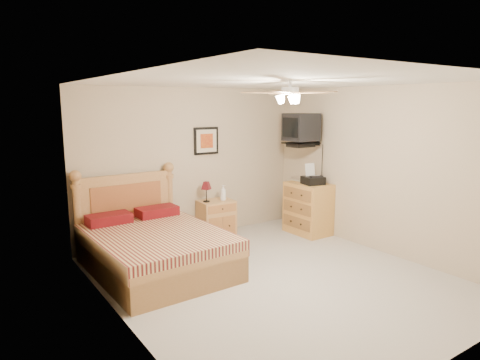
% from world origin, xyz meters
% --- Properties ---
extents(floor, '(4.50, 4.50, 0.00)m').
position_xyz_m(floor, '(0.00, 0.00, 0.00)').
color(floor, '#AAA39A').
rests_on(floor, ground).
extents(ceiling, '(4.00, 4.50, 0.04)m').
position_xyz_m(ceiling, '(0.00, 0.00, 2.50)').
color(ceiling, white).
rests_on(ceiling, ground).
extents(wall_back, '(4.00, 0.04, 2.50)m').
position_xyz_m(wall_back, '(0.00, 2.25, 1.25)').
color(wall_back, tan).
rests_on(wall_back, ground).
extents(wall_front, '(4.00, 0.04, 2.50)m').
position_xyz_m(wall_front, '(0.00, -2.25, 1.25)').
color(wall_front, tan).
rests_on(wall_front, ground).
extents(wall_left, '(0.04, 4.50, 2.50)m').
position_xyz_m(wall_left, '(-2.00, 0.00, 1.25)').
color(wall_left, tan).
rests_on(wall_left, ground).
extents(wall_right, '(0.04, 4.50, 2.50)m').
position_xyz_m(wall_right, '(2.00, 0.00, 1.25)').
color(wall_right, tan).
rests_on(wall_right, ground).
extents(bed, '(1.61, 2.09, 1.33)m').
position_xyz_m(bed, '(-1.16, 1.12, 0.66)').
color(bed, '#B17A41').
rests_on(bed, ground).
extents(nightstand, '(0.60, 0.47, 0.62)m').
position_xyz_m(nightstand, '(0.32, 2.00, 0.31)').
color(nightstand, tan).
rests_on(nightstand, ground).
extents(table_lamp, '(0.22, 0.22, 0.34)m').
position_xyz_m(table_lamp, '(0.14, 2.02, 0.79)').
color(table_lamp, maroon).
rests_on(table_lamp, nightstand).
extents(lotion_bottle, '(0.13, 0.13, 0.26)m').
position_xyz_m(lotion_bottle, '(0.43, 1.96, 0.75)').
color(lotion_bottle, white).
rests_on(lotion_bottle, nightstand).
extents(framed_picture, '(0.46, 0.04, 0.46)m').
position_xyz_m(framed_picture, '(0.27, 2.23, 1.62)').
color(framed_picture, black).
rests_on(framed_picture, wall_back).
extents(dresser, '(0.53, 0.76, 0.89)m').
position_xyz_m(dresser, '(1.73, 1.25, 0.44)').
color(dresser, '#C18139').
rests_on(dresser, ground).
extents(fax_machine, '(0.39, 0.40, 0.34)m').
position_xyz_m(fax_machine, '(1.72, 1.15, 1.06)').
color(fax_machine, black).
rests_on(fax_machine, dresser).
extents(magazine_lower, '(0.22, 0.28, 0.02)m').
position_xyz_m(magazine_lower, '(1.65, 1.51, 0.90)').
color(magazine_lower, '#BAAF96').
rests_on(magazine_lower, dresser).
extents(magazine_upper, '(0.30, 0.35, 0.02)m').
position_xyz_m(magazine_upper, '(1.68, 1.52, 0.92)').
color(magazine_upper, tan).
rests_on(magazine_upper, magazine_lower).
extents(wall_tv, '(0.56, 0.46, 0.58)m').
position_xyz_m(wall_tv, '(1.75, 1.34, 1.81)').
color(wall_tv, black).
rests_on(wall_tv, wall_right).
extents(ceiling_fan, '(1.14, 1.14, 0.28)m').
position_xyz_m(ceiling_fan, '(0.00, -0.20, 2.36)').
color(ceiling_fan, silver).
rests_on(ceiling_fan, ceiling).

